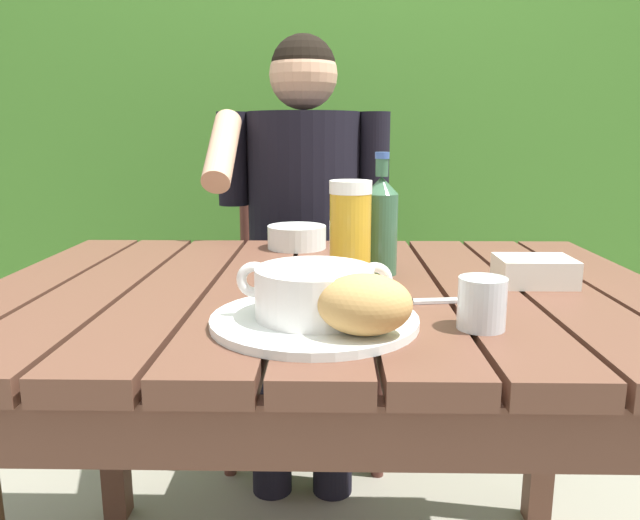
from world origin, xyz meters
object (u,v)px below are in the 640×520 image
chair_near_diner (307,297)px  table_knife (410,301)px  beer_glass (350,231)px  beer_bottle (381,224)px  serving_plate (314,320)px  butter_tub (534,271)px  water_glass_small (482,303)px  diner_bowl (297,237)px  bread_roll (365,304)px  person_eating (303,224)px  soup_bowl (314,291)px

chair_near_diner → table_knife: 1.05m
chair_near_diner → beer_glass: chair_near_diner is taller
beer_glass → beer_bottle: (0.06, 0.05, 0.01)m
table_knife → serving_plate: bearing=-143.8°
chair_near_diner → table_knife: (0.20, -0.99, 0.27)m
serving_plate → beer_glass: bearing=77.4°
beer_bottle → butter_tub: beer_bottle is taller
serving_plate → butter_tub: (0.38, 0.23, 0.02)m
chair_near_diner → serving_plate: chair_near_diner is taller
beer_glass → water_glass_small: size_ratio=2.53×
diner_bowl → chair_near_diner: bearing=90.0°
water_glass_small → butter_tub: bearing=58.6°
bread_roll → beer_glass: beer_glass is taller
beer_bottle → water_glass_small: 0.35m
person_eating → diner_bowl: size_ratio=9.40×
bread_roll → table_knife: bread_roll is taller
serving_plate → water_glass_small: water_glass_small is taller
table_knife → beer_glass: bearing=121.2°
serving_plate → soup_bowl: soup_bowl is taller
person_eating → beer_bottle: person_eating is taller
water_glass_small → table_knife: size_ratio=0.41×
bread_roll → diner_bowl: size_ratio=0.93×
serving_plate → water_glass_small: size_ratio=4.08×
water_glass_small → person_eating: bearing=107.3°
chair_near_diner → serving_plate: size_ratio=3.17×
chair_near_diner → water_glass_small: 1.19m
chair_near_diner → serving_plate: bearing=-87.1°
beer_bottle → beer_glass: bearing=-137.0°
soup_bowl → table_knife: bearing=36.2°
person_eating → butter_tub: person_eating is taller
table_knife → diner_bowl: size_ratio=1.27×
beer_bottle → water_glass_small: size_ratio=3.19×
serving_plate → table_knife: (0.15, 0.11, -0.00)m
chair_near_diner → person_eating: 0.33m
soup_bowl → beer_glass: size_ratio=1.19×
butter_tub → diner_bowl: bearing=142.8°
table_knife → diner_bowl: bearing=113.8°
serving_plate → soup_bowl: 0.04m
water_glass_small → diner_bowl: (-0.28, 0.58, -0.01)m
beer_glass → butter_tub: (0.32, -0.02, -0.07)m
chair_near_diner → butter_tub: bearing=-63.4°
bread_roll → serving_plate: bearing=130.6°
soup_bowl → table_knife: (0.15, 0.11, -0.04)m
soup_bowl → water_glass_small: size_ratio=3.02×
diner_bowl → water_glass_small: bearing=-64.0°
serving_plate → beer_bottle: bearing=69.5°
serving_plate → table_knife: 0.18m
beer_glass → serving_plate: bearing=-102.6°
serving_plate → beer_bottle: beer_bottle is taller
beer_glass → butter_tub: bearing=-3.4°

